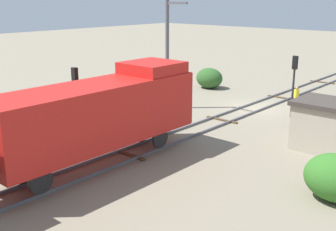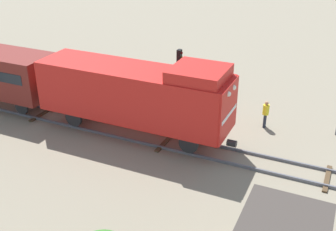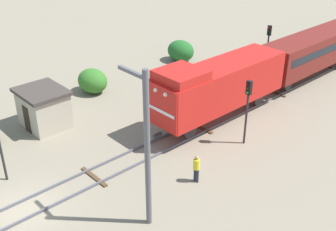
# 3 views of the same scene
# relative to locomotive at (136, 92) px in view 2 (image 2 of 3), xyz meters

# --- Properties ---
(locomotive) EXTENTS (2.90, 11.60, 4.60)m
(locomotive) POSITION_rel_locomotive_xyz_m (0.00, 0.00, 0.00)
(locomotive) COLOR red
(locomotive) RESTS_ON railway_track
(traffic_signal_mid) EXTENTS (0.32, 0.34, 4.40)m
(traffic_signal_mid) POSITION_rel_locomotive_xyz_m (3.40, -1.14, 0.28)
(traffic_signal_mid) COLOR #262628
(traffic_signal_mid) RESTS_ON ground
(worker_by_signal) EXTENTS (0.38, 0.38, 1.70)m
(worker_by_signal) POSITION_rel_locomotive_xyz_m (4.20, -6.44, -1.78)
(worker_by_signal) COLOR #262B38
(worker_by_signal) RESTS_ON ground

